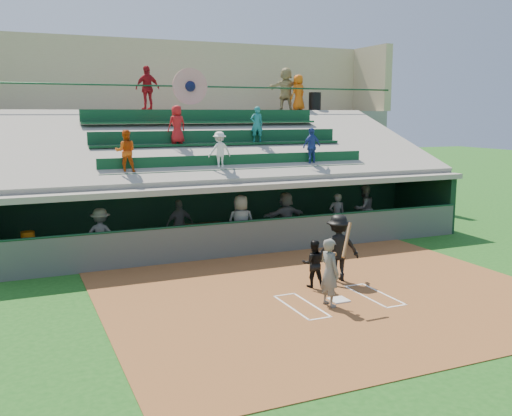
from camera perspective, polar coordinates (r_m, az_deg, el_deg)
name	(u,v)px	position (r m, az deg, el deg)	size (l,w,h in m)	color
ground	(339,301)	(14.12, 8.27, -9.21)	(100.00, 100.00, 0.00)	#194E15
dirt_slab	(328,295)	(14.53, 7.23, -8.61)	(11.00, 9.00, 0.02)	brown
home_plate	(339,300)	(14.11, 8.27, -9.07)	(0.43, 0.43, 0.03)	silver
batters_box_chalk	(339,300)	(14.12, 8.27, -9.12)	(2.65, 1.85, 0.01)	white
dugout_floor	(237,243)	(19.95, -1.94, -3.51)	(16.00, 3.50, 0.04)	#98978A
concourse_slab	(182,163)	(25.94, -7.45, 4.53)	(20.00, 3.00, 4.60)	gray
grandstand	(202,169)	(23.10, -5.41, 3.87)	(20.40, 10.40, 7.80)	#505550
batter_at_plate	(330,272)	(13.50, 7.39, -6.34)	(0.86, 0.74, 1.95)	#535550
catcher	(313,264)	(14.94, 5.76, -5.55)	(0.60, 0.47, 1.24)	black
home_umpire	(338,248)	(15.55, 8.22, -3.93)	(1.17, 0.67, 1.80)	black
dugout_bench	(223,229)	(21.09, -3.36, -2.10)	(15.77, 0.47, 0.47)	brown
white_table	(28,255)	(18.17, -21.88, -4.41)	(0.73, 0.54, 0.63)	white
water_cooler	(28,238)	(18.03, -21.84, -2.83)	(0.40, 0.40, 0.40)	orange
dugout_player_a	(101,235)	(17.90, -15.26, -2.61)	(1.06, 0.61, 1.64)	#61635E
dugout_player_b	(180,224)	(19.06, -7.63, -1.62)	(0.96, 0.40, 1.64)	#50524E
dugout_player_c	(241,223)	(18.46, -1.52, -1.55)	(0.91, 0.59, 1.87)	#5D5F5A
dugout_player_d	(286,217)	(19.93, 2.98, -0.89)	(1.63, 0.52, 1.76)	#60645E
dugout_player_e	(337,215)	(20.87, 8.08, -0.73)	(0.58, 0.38, 1.60)	#555752
dugout_player_f	(364,209)	(21.89, 10.75, -0.07)	(0.87, 0.68, 1.79)	#52544F
trash_bin	(315,102)	(27.16, 5.90, 10.53)	(0.57, 0.57, 0.85)	black
concourse_staff_a	(148,88)	(24.14, -10.79, 11.69)	(1.06, 0.44, 1.80)	#A4121A
concourse_staff_b	(298,93)	(26.89, 4.25, 11.42)	(0.81, 0.52, 1.65)	#D6590C
concourse_staff_c	(286,89)	(27.16, 3.00, 11.77)	(1.85, 0.59, 1.99)	tan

